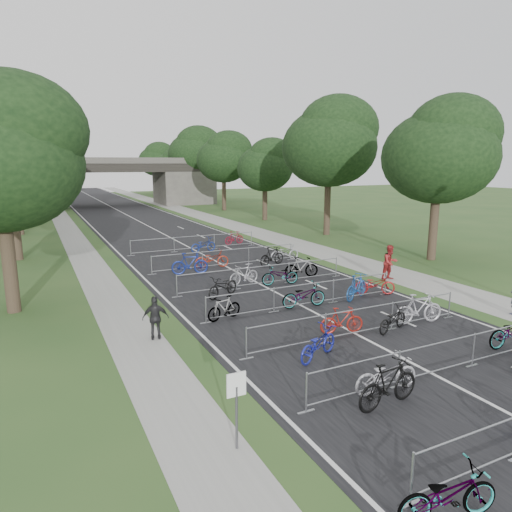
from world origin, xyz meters
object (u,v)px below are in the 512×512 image
at_px(pedestrian_c, 156,318).
at_px(bike_0, 448,495).
at_px(park_sign, 236,396).
at_px(overpass_bridge, 108,182).
at_px(pedestrian_b, 390,263).

bearing_deg(pedestrian_c, bike_0, 117.24).
bearing_deg(pedestrian_c, park_sign, 104.16).
xyz_separation_m(overpass_bridge, bike_0, (-4.30, -65.55, -3.02)).
distance_m(bike_0, pedestrian_b, 17.63).
bearing_deg(park_sign, bike_0, -54.88).
height_order(park_sign, pedestrian_c, park_sign).
bearing_deg(bike_0, pedestrian_c, 25.85).
distance_m(park_sign, bike_0, 4.41).
bearing_deg(pedestrian_c, overpass_bridge, -82.92).
bearing_deg(bike_0, park_sign, 47.88).
relative_size(bike_0, pedestrian_b, 1.03).
relative_size(overpass_bridge, bike_0, 15.80).
xyz_separation_m(bike_0, pedestrian_c, (-2.50, 10.75, 0.28)).
distance_m(overpass_bridge, pedestrian_c, 55.29).
bearing_deg(park_sign, pedestrian_c, 90.00).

